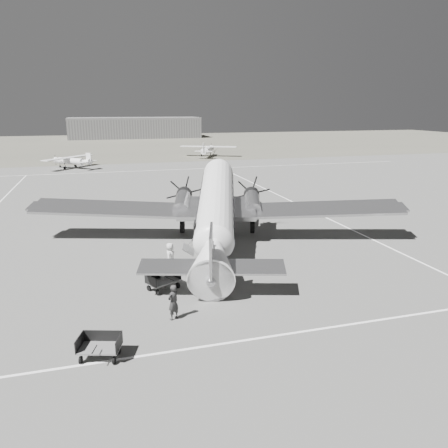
# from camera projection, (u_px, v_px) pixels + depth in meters

# --- Properties ---
(ground) EXTENTS (260.00, 260.00, 0.00)m
(ground) POSITION_uv_depth(u_px,v_px,m) (211.00, 243.00, 32.37)
(ground) COLOR slate
(ground) RESTS_ON ground
(taxi_line_near) EXTENTS (60.00, 0.15, 0.01)m
(taxi_line_near) POSITION_uv_depth(u_px,v_px,m) (291.00, 333.00, 19.38)
(taxi_line_near) COLOR white
(taxi_line_near) RESTS_ON ground
(taxi_line_right) EXTENTS (0.15, 80.00, 0.01)m
(taxi_line_right) POSITION_uv_depth(u_px,v_px,m) (354.00, 231.00, 35.60)
(taxi_line_right) COLOR white
(taxi_line_right) RESTS_ON ground
(taxi_line_horizon) EXTENTS (90.00, 0.15, 0.01)m
(taxi_line_horizon) POSITION_uv_depth(u_px,v_px,m) (148.00, 171.00, 69.49)
(taxi_line_horizon) COLOR white
(taxi_line_horizon) RESTS_ON ground
(grass_infield) EXTENTS (260.00, 90.00, 0.01)m
(grass_infield) POSITION_uv_depth(u_px,v_px,m) (125.00, 144.00, 120.53)
(grass_infield) COLOR #5B594D
(grass_infield) RESTS_ON ground
(hangar_main) EXTENTS (42.00, 14.00, 6.60)m
(hangar_main) POSITION_uv_depth(u_px,v_px,m) (135.00, 128.00, 144.22)
(hangar_main) COLOR slate
(hangar_main) RESTS_ON ground
(dc3_airliner) EXTENTS (32.81, 27.00, 5.40)m
(dc3_airliner) POSITION_uv_depth(u_px,v_px,m) (216.00, 210.00, 30.83)
(dc3_airliner) COLOR #A7A7AA
(dc3_airliner) RESTS_ON ground
(light_plane_left) EXTENTS (13.01, 13.19, 2.13)m
(light_plane_left) POSITION_uv_depth(u_px,v_px,m) (71.00, 162.00, 71.66)
(light_plane_left) COLOR white
(light_plane_left) RESTS_ON ground
(light_plane_right) EXTENTS (14.58, 13.51, 2.42)m
(light_plane_right) POSITION_uv_depth(u_px,v_px,m) (208.00, 151.00, 88.99)
(light_plane_right) COLOR white
(light_plane_right) RESTS_ON ground
(baggage_cart_near) EXTENTS (2.20, 1.98, 1.02)m
(baggage_cart_near) POSITION_uv_depth(u_px,v_px,m) (163.00, 281.00, 23.96)
(baggage_cart_near) COLOR slate
(baggage_cart_near) RESTS_ON ground
(baggage_cart_far) EXTENTS (2.01, 1.68, 0.97)m
(baggage_cart_far) POSITION_uv_depth(u_px,v_px,m) (100.00, 347.00, 17.35)
(baggage_cart_far) COLOR slate
(baggage_cart_far) RESTS_ON ground
(ground_crew) EXTENTS (0.76, 0.70, 1.73)m
(ground_crew) POSITION_uv_depth(u_px,v_px,m) (173.00, 302.00, 20.51)
(ground_crew) COLOR #2A2A2A
(ground_crew) RESTS_ON ground
(ramp_agent) EXTENTS (0.63, 0.80, 1.61)m
(ramp_agent) POSITION_uv_depth(u_px,v_px,m) (164.00, 273.00, 24.26)
(ramp_agent) COLOR silver
(ramp_agent) RESTS_ON ground
(passenger) EXTENTS (0.84, 0.99, 1.73)m
(passenger) POSITION_uv_depth(u_px,v_px,m) (170.00, 256.00, 26.81)
(passenger) COLOR silver
(passenger) RESTS_ON ground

